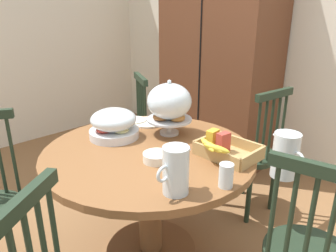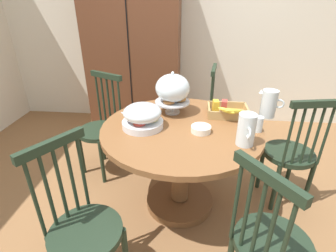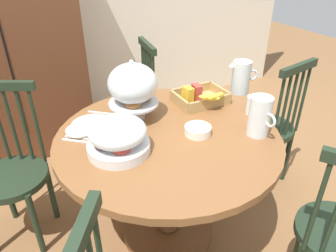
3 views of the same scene
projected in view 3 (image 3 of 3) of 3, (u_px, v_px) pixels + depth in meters
The scene contains 18 objects.
ground_plane at pixel (166, 236), 2.01m from camera, with size 10.00×10.00×0.00m, color brown.
wooden_armoire at pixel (3, 37), 2.41m from camera, with size 1.18×0.60×1.96m.
dining_table at pixel (168, 167), 1.78m from camera, with size 1.18×1.18×0.74m.
windsor_chair_by_cabinet at pixel (268, 129), 2.27m from camera, with size 0.41×0.41×0.97m.
windsor_chair_facing_door at pixel (133, 109), 2.54m from camera, with size 0.40×0.40×0.97m.
windsor_chair_far_side at pixel (13, 175), 1.83m from camera, with size 0.45×0.45×0.97m.
pastry_stand_with_dome at pixel (133, 86), 1.72m from camera, with size 0.28×0.28×0.34m.
fruit_platter_covered at pixel (118, 137), 1.49m from camera, with size 0.30×0.30×0.18m.
orange_juice_pitcher at pixel (259, 118), 1.62m from camera, with size 0.11×0.19×0.21m.
milk_pitcher at pixel (241, 79), 2.08m from camera, with size 0.20×0.12×0.21m.
cereal_basket at pixel (200, 97), 1.96m from camera, with size 0.32×0.30×0.12m.
china_plate_large at pixel (92, 124), 1.75m from camera, with size 0.22×0.22×0.01m, color white.
china_plate_small at pixel (80, 130), 1.67m from camera, with size 0.15×0.15×0.01m, color white.
cereal_bowl at pixel (198, 130), 1.66m from camera, with size 0.14×0.14×0.04m, color white.
drinking_glass at pixel (252, 105), 1.84m from camera, with size 0.06×0.06×0.11m, color silver.
table_knife at pixel (80, 138), 1.63m from camera, with size 0.17×0.01×0.01m, color silver.
dinner_fork at pixel (77, 141), 1.61m from camera, with size 0.17×0.01×0.01m, color silver.
soup_spoon at pixel (102, 113), 1.87m from camera, with size 0.17×0.01×0.01m, color silver.
Camera 3 is at (-0.63, -1.23, 1.62)m, focal length 34.00 mm.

